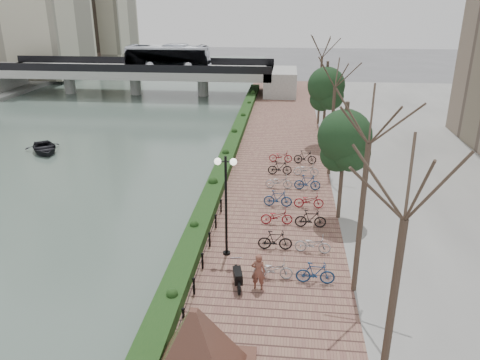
# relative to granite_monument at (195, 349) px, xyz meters

# --- Properties ---
(ground) EXTENTS (220.00, 220.00, 0.00)m
(ground) POSITION_rel_granite_monument_xyz_m (-2.43, 3.88, -1.98)
(ground) COLOR #59595B
(ground) RESTS_ON ground
(river_water) EXTENTS (30.00, 130.00, 0.02)m
(river_water) POSITION_rel_granite_monument_xyz_m (-17.43, 28.88, -1.97)
(river_water) COLOR #415149
(river_water) RESTS_ON ground
(promenade) EXTENTS (8.00, 75.00, 0.50)m
(promenade) POSITION_rel_granite_monument_xyz_m (1.57, 21.38, -1.73)
(promenade) COLOR brown
(promenade) RESTS_ON ground
(hedge) EXTENTS (1.10, 56.00, 0.60)m
(hedge) POSITION_rel_granite_monument_xyz_m (-1.83, 23.88, -1.18)
(hedge) COLOR #153613
(hedge) RESTS_ON promenade
(chain_fence) EXTENTS (0.10, 14.10, 0.70)m
(chain_fence) POSITION_rel_granite_monument_xyz_m (-1.03, 5.88, -1.13)
(chain_fence) COLOR black
(chain_fence) RESTS_ON promenade
(granite_monument) EXTENTS (5.61, 5.61, 2.92)m
(granite_monument) POSITION_rel_granite_monument_xyz_m (0.00, 0.00, 0.00)
(granite_monument) COLOR #40251B
(granite_monument) RESTS_ON promenade
(lamppost) EXTENTS (1.02, 0.32, 4.92)m
(lamppost) POSITION_rel_granite_monument_xyz_m (-0.12, 8.25, 2.06)
(lamppost) COLOR black
(lamppost) RESTS_ON promenade
(motorcycle) EXTENTS (0.79, 1.63, 0.98)m
(motorcycle) POSITION_rel_granite_monument_xyz_m (0.68, 5.70, -0.99)
(motorcycle) COLOR black
(motorcycle) RESTS_ON promenade
(pedestrian) EXTENTS (0.62, 0.43, 1.64)m
(pedestrian) POSITION_rel_granite_monument_xyz_m (1.57, 5.55, -0.66)
(pedestrian) COLOR brown
(pedestrian) RESTS_ON promenade
(bicycle_parking) EXTENTS (2.40, 17.32, 1.00)m
(bicycle_parking) POSITION_rel_granite_monument_xyz_m (3.06, 14.11, -1.01)
(bicycle_parking) COLOR #9C9DA1
(bicycle_parking) RESTS_ON promenade
(street_trees) EXTENTS (3.20, 37.12, 6.80)m
(street_trees) POSITION_rel_granite_monument_xyz_m (5.57, 16.56, 1.70)
(street_trees) COLOR #372A20
(street_trees) RESTS_ON promenade
(bridge) EXTENTS (36.00, 10.77, 6.50)m
(bridge) POSITION_rel_granite_monument_xyz_m (-16.49, 48.88, 1.39)
(bridge) COLOR gray
(bridge) RESTS_ON ground
(boat) EXTENTS (4.45, 4.72, 0.80)m
(boat) POSITION_rel_granite_monument_xyz_m (-17.26, 23.81, -1.56)
(boat) COLOR black
(boat) RESTS_ON river_water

